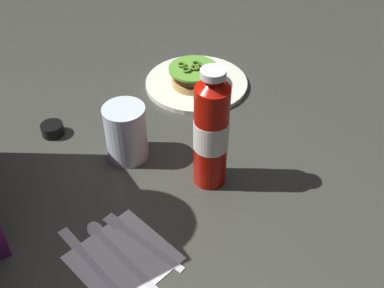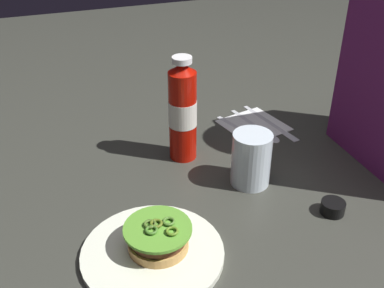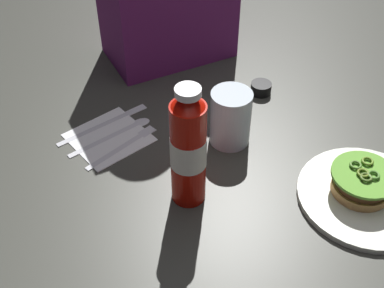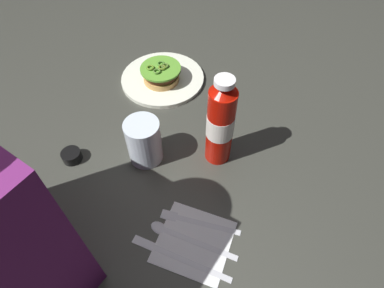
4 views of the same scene
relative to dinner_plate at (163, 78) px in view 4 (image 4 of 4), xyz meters
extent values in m
plane|color=#363730|center=(-0.11, 0.12, -0.01)|extent=(3.00, 3.00, 0.00)
cylinder|color=silver|center=(0.00, 0.00, 0.00)|extent=(0.26, 0.26, 0.01)
cylinder|color=tan|center=(-0.01, 0.01, 0.02)|extent=(0.11, 0.11, 0.02)
cylinder|color=#512D19|center=(-0.01, 0.01, 0.03)|extent=(0.10, 0.10, 0.02)
cylinder|color=red|center=(-0.01, 0.01, 0.04)|extent=(0.09, 0.09, 0.01)
cylinder|color=#59992E|center=(-0.01, 0.01, 0.05)|extent=(0.12, 0.12, 0.01)
torus|color=#4E701A|center=(-0.01, 0.01, 0.06)|extent=(0.02, 0.02, 0.01)
torus|color=#57661D|center=(-0.01, 0.01, 0.06)|extent=(0.02, 0.02, 0.01)
torus|color=#567C20|center=(0.02, 0.03, 0.06)|extent=(0.02, 0.02, 0.01)
torus|color=#417526|center=(0.00, 0.00, 0.06)|extent=(0.02, 0.02, 0.01)
torus|color=#4A7729|center=(-0.01, 0.03, 0.06)|extent=(0.02, 0.02, 0.01)
torus|color=#476523|center=(-0.01, 0.00, 0.06)|extent=(0.02, 0.02, 0.01)
cylinder|color=#B11006|center=(-0.29, 0.16, 0.10)|extent=(0.06, 0.06, 0.21)
cone|color=#B11006|center=(-0.29, 0.16, 0.22)|extent=(0.06, 0.06, 0.02)
cylinder|color=white|center=(-0.29, 0.16, 0.24)|extent=(0.04, 0.04, 0.01)
cylinder|color=white|center=(-0.29, 0.16, 0.11)|extent=(0.06, 0.06, 0.06)
cylinder|color=silver|center=(-0.15, 0.26, 0.05)|extent=(0.08, 0.08, 0.12)
cylinder|color=black|center=(0.00, 0.37, 0.01)|extent=(0.05, 0.05, 0.03)
cube|color=white|center=(-0.37, 0.38, 0.00)|extent=(0.18, 0.18, 0.00)
cube|color=silver|center=(-0.36, 0.34, 0.00)|extent=(0.17, 0.07, 0.00)
cube|color=silver|center=(-0.29, 0.36, 0.00)|extent=(0.04, 0.03, 0.00)
cube|color=silver|center=(-0.37, 0.38, 0.00)|extent=(0.19, 0.05, 0.00)
ellipsoid|color=silver|center=(-0.29, 0.40, 0.00)|extent=(0.04, 0.03, 0.00)
cube|color=silver|center=(-0.38, 0.42, 0.00)|extent=(0.19, 0.05, 0.00)
cube|color=silver|center=(-0.30, 0.44, 0.00)|extent=(0.08, 0.03, 0.00)
camera|label=1|loc=(-0.80, 0.51, 0.63)|focal=41.88mm
camera|label=2|loc=(0.60, -0.14, 0.61)|focal=44.28mm
camera|label=3|loc=(-0.58, -0.42, 0.71)|focal=47.32mm
camera|label=4|loc=(-0.52, 0.60, 0.66)|focal=30.11mm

